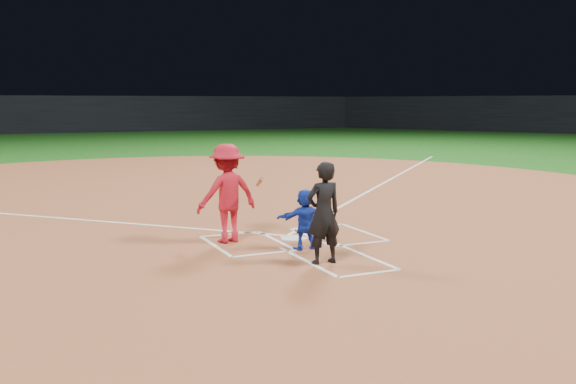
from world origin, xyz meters
name	(u,v)px	position (x,y,z in m)	size (l,w,h in m)	color
ground	(294,239)	(0.00, 0.00, 0.00)	(120.00, 120.00, 0.00)	#134A12
home_plate_dirt	(203,198)	(0.00, 6.00, 0.01)	(28.00, 28.00, 0.01)	brown
stadium_wall_far	(61,114)	(0.00, 48.00, 1.60)	(80.00, 1.20, 3.20)	black
home_plate	(294,238)	(0.00, 0.00, 0.02)	(0.60, 0.60, 0.02)	silver
catcher	(305,219)	(-0.18, -0.88, 0.56)	(1.02, 0.32, 1.10)	#1634B8
umpire	(324,213)	(-0.36, -1.94, 0.85)	(0.61, 0.40, 1.68)	black
chalk_markings	(211,201)	(0.00, 5.29, 0.01)	(28.35, 17.32, 0.01)	white
batter_at_plate	(227,193)	(-1.25, 0.27, 0.94)	(1.39, 0.99, 1.86)	#B11325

